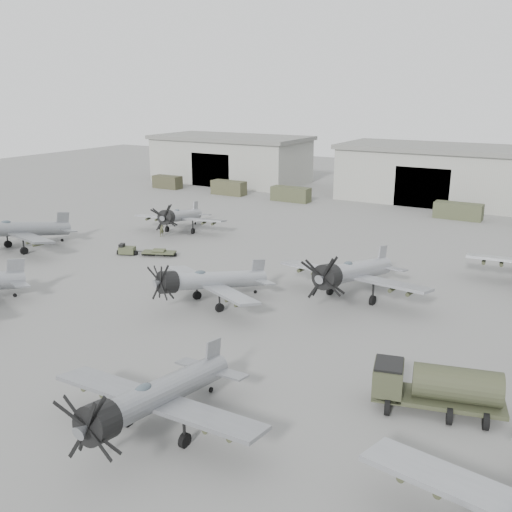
% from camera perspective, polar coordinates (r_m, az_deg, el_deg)
% --- Properties ---
extents(ground, '(220.00, 220.00, 0.00)m').
position_cam_1_polar(ground, '(40.19, -4.51, -8.79)').
color(ground, '#5E5E5B').
rests_on(ground, ground).
extents(hangar_left, '(29.00, 14.80, 8.70)m').
position_cam_1_polar(hangar_left, '(109.78, -2.55, 9.68)').
color(hangar_left, gray).
rests_on(hangar_left, ground).
extents(hangar_center, '(29.00, 14.80, 8.70)m').
position_cam_1_polar(hangar_center, '(94.95, 17.34, 7.93)').
color(hangar_center, gray).
rests_on(hangar_center, ground).
extents(support_truck_0, '(5.25, 2.20, 2.23)m').
position_cam_1_polar(support_truck_0, '(104.00, -8.86, 7.32)').
color(support_truck_0, '#393825').
rests_on(support_truck_0, ground).
extents(support_truck_1, '(5.93, 2.20, 2.34)m').
position_cam_1_polar(support_truck_1, '(96.39, -2.75, 6.83)').
color(support_truck_1, '#40402A').
rests_on(support_truck_1, ground).
extents(support_truck_2, '(6.27, 2.20, 2.27)m').
position_cam_1_polar(support_truck_2, '(90.68, 3.49, 6.19)').
color(support_truck_2, '#3F432B').
rests_on(support_truck_2, ground).
extents(support_truck_4, '(6.35, 2.20, 2.21)m').
position_cam_1_polar(support_truck_4, '(82.64, 19.56, 4.27)').
color(support_truck_4, '#3E432C').
rests_on(support_truck_4, ground).
extents(aircraft_near_1, '(12.13, 10.92, 4.88)m').
position_cam_1_polar(aircraft_near_1, '(29.74, -10.37, -13.81)').
color(aircraft_near_1, gray).
rests_on(aircraft_near_1, ground).
extents(aircraft_mid_0, '(13.29, 11.96, 5.28)m').
position_cam_1_polar(aircraft_mid_0, '(67.28, -23.18, 2.44)').
color(aircraft_mid_0, gray).
rests_on(aircraft_mid_0, ground).
extents(aircraft_mid_1, '(11.40, 10.32, 4.65)m').
position_cam_1_polar(aircraft_mid_1, '(46.32, -5.00, -2.51)').
color(aircraft_mid_1, '#9EA1A6').
rests_on(aircraft_mid_1, ground).
extents(aircraft_mid_2, '(13.35, 12.02, 5.31)m').
position_cam_1_polar(aircraft_mid_2, '(47.94, 9.49, -1.65)').
color(aircraft_mid_2, '#9C9EA4').
rests_on(aircraft_mid_2, ground).
extents(aircraft_far_0, '(11.65, 10.48, 4.63)m').
position_cam_1_polar(aircraft_far_0, '(70.58, -7.71, 3.97)').
color(aircraft_far_0, '#909398').
rests_on(aircraft_far_0, ground).
extents(fuel_tanker, '(7.36, 4.39, 2.71)m').
position_cam_1_polar(fuel_tanker, '(33.26, 17.62, -12.22)').
color(fuel_tanker, '#343824').
rests_on(fuel_tanker, ground).
extents(tug_trailer, '(6.07, 3.41, 1.23)m').
position_cam_1_polar(tug_trailer, '(62.03, -11.61, 0.49)').
color(tug_trailer, '#3D422B').
rests_on(tug_trailer, ground).
extents(ground_crew, '(0.61, 0.74, 1.76)m').
position_cam_1_polar(ground_crew, '(69.46, -9.42, 2.66)').
color(ground_crew, '#494C31').
rests_on(ground_crew, ground).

